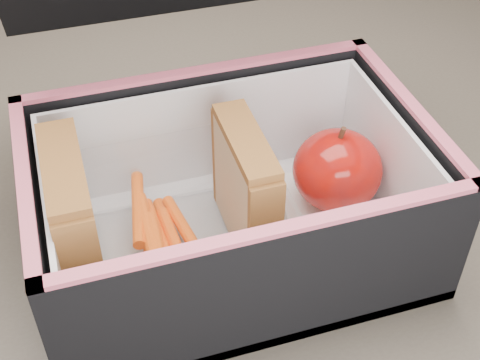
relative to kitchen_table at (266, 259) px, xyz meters
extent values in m
cube|color=brown|center=(0.00, 0.00, 0.08)|extent=(1.20, 0.80, 0.03)
cube|color=tan|center=(-0.18, -0.06, 0.16)|extent=(0.01, 0.09, 0.10)
cube|color=#D87280|center=(-0.17, -0.06, 0.15)|extent=(0.01, 0.09, 0.09)
cube|color=tan|center=(-0.16, -0.06, 0.16)|extent=(0.01, 0.09, 0.10)
cube|color=brown|center=(-0.17, -0.06, 0.21)|extent=(0.03, 0.10, 0.01)
cube|color=tan|center=(-0.05, -0.06, 0.15)|extent=(0.01, 0.09, 0.09)
cube|color=#D87280|center=(-0.04, -0.06, 0.15)|extent=(0.01, 0.08, 0.09)
cube|color=tan|center=(-0.03, -0.06, 0.15)|extent=(0.01, 0.09, 0.09)
cube|color=brown|center=(-0.04, -0.06, 0.20)|extent=(0.03, 0.09, 0.01)
cylinder|color=#F95406|center=(-0.10, -0.05, 0.11)|extent=(0.01, 0.08, 0.01)
cylinder|color=#F95406|center=(-0.09, -0.06, 0.12)|extent=(0.02, 0.08, 0.01)
cylinder|color=#F95406|center=(-0.11, -0.08, 0.14)|extent=(0.01, 0.08, 0.01)
cylinder|color=#F95406|center=(-0.12, -0.06, 0.11)|extent=(0.02, 0.08, 0.01)
cylinder|color=#F95406|center=(-0.10, -0.07, 0.12)|extent=(0.01, 0.08, 0.01)
cylinder|color=#F95406|center=(-0.12, -0.06, 0.14)|extent=(0.01, 0.08, 0.01)
cylinder|color=#F95406|center=(-0.11, -0.08, 0.11)|extent=(0.02, 0.08, 0.01)
cylinder|color=#F95406|center=(-0.11, -0.06, 0.12)|extent=(0.01, 0.08, 0.01)
cylinder|color=#F95406|center=(-0.12, -0.03, 0.14)|extent=(0.02, 0.08, 0.01)
cube|color=white|center=(0.03, -0.05, 0.11)|extent=(0.08, 0.09, 0.01)
ellipsoid|color=maroon|center=(0.04, -0.05, 0.14)|extent=(0.10, 0.10, 0.07)
cylinder|color=#472919|center=(0.04, -0.05, 0.18)|extent=(0.01, 0.01, 0.01)
camera|label=1|loc=(-0.16, -0.41, 0.49)|focal=50.00mm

